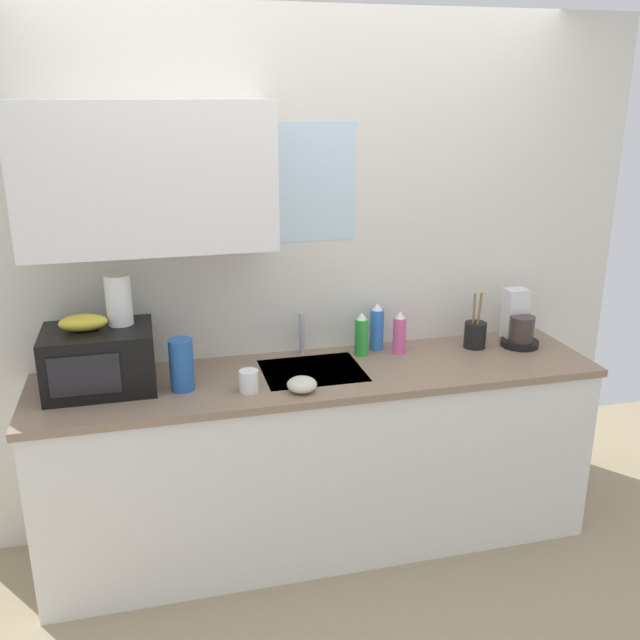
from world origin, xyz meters
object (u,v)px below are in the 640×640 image
(small_bowl, at_px, (302,384))
(mug_white, at_px, (249,381))
(coffee_maker, at_px, (518,325))
(banana_bunch, at_px, (83,323))
(dish_soap_bottle_green, at_px, (361,335))
(utensil_crock, at_px, (475,334))
(paper_towel_roll, at_px, (119,300))
(dish_soap_bottle_blue, at_px, (377,328))
(cereal_canister, at_px, (182,365))
(dish_soap_bottle_pink, at_px, (399,333))
(microwave, at_px, (99,359))

(small_bowl, bearing_deg, mug_white, 164.74)
(coffee_maker, distance_m, mug_white, 1.44)
(banana_bunch, distance_m, dish_soap_bottle_green, 1.29)
(utensil_crock, bearing_deg, paper_towel_roll, -179.33)
(utensil_crock, bearing_deg, dish_soap_bottle_blue, 168.80)
(cereal_canister, relative_size, small_bowl, 1.76)
(dish_soap_bottle_green, bearing_deg, paper_towel_roll, -176.96)
(dish_soap_bottle_green, relative_size, small_bowl, 1.67)
(paper_towel_roll, relative_size, small_bowl, 1.69)
(coffee_maker, bearing_deg, dish_soap_bottle_pink, 176.98)
(microwave, xyz_separation_m, dish_soap_bottle_green, (1.22, 0.11, -0.03))
(cereal_canister, distance_m, utensil_crock, 1.47)
(dish_soap_bottle_green, bearing_deg, microwave, -174.79)
(cereal_canister, distance_m, mug_white, 0.30)
(banana_bunch, height_order, dish_soap_bottle_blue, banana_bunch)
(small_bowl, bearing_deg, paper_towel_roll, 157.79)
(microwave, bearing_deg, coffee_maker, 1.69)
(dish_soap_bottle_green, relative_size, dish_soap_bottle_pink, 1.02)
(coffee_maker, distance_m, dish_soap_bottle_pink, 0.63)
(coffee_maker, height_order, cereal_canister, coffee_maker)
(coffee_maker, height_order, small_bowl, coffee_maker)
(coffee_maker, height_order, dish_soap_bottle_green, coffee_maker)
(cereal_canister, xyz_separation_m, small_bowl, (0.49, -0.15, -0.08))
(dish_soap_bottle_green, xyz_separation_m, utensil_crock, (0.59, -0.04, -0.03))
(dish_soap_bottle_green, distance_m, mug_white, 0.67)
(paper_towel_roll, distance_m, coffee_maker, 1.95)
(coffee_maker, relative_size, mug_white, 2.95)
(mug_white, bearing_deg, banana_bunch, 164.05)
(utensil_crock, xyz_separation_m, small_bowl, (-0.97, -0.32, -0.04))
(paper_towel_roll, height_order, cereal_canister, paper_towel_roll)
(paper_towel_roll, xyz_separation_m, cereal_canister, (0.24, -0.15, -0.27))
(dish_soap_bottle_pink, bearing_deg, paper_towel_roll, -178.18)
(dish_soap_bottle_blue, bearing_deg, utensil_crock, -11.20)
(banana_bunch, height_order, cereal_canister, banana_bunch)
(coffee_maker, xyz_separation_m, dish_soap_bottle_pink, (-0.63, 0.03, -0.00))
(paper_towel_roll, height_order, dish_soap_bottle_green, paper_towel_roll)
(cereal_canister, height_order, utensil_crock, utensil_crock)
(dish_soap_bottle_green, relative_size, dish_soap_bottle_blue, 0.90)
(banana_bunch, xyz_separation_m, paper_towel_roll, (0.15, 0.05, 0.08))
(dish_soap_bottle_pink, distance_m, small_bowl, 0.67)
(cereal_canister, height_order, mug_white, cereal_canister)
(paper_towel_roll, xyz_separation_m, dish_soap_bottle_blue, (1.21, 0.12, -0.27))
(coffee_maker, distance_m, dish_soap_bottle_blue, 0.73)
(coffee_maker, bearing_deg, banana_bunch, -178.40)
(paper_towel_roll, relative_size, dish_soap_bottle_blue, 0.91)
(dish_soap_bottle_blue, relative_size, dish_soap_bottle_pink, 1.12)
(coffee_maker, distance_m, utensil_crock, 0.23)
(microwave, relative_size, mug_white, 4.84)
(microwave, bearing_deg, small_bowl, -16.56)
(dish_soap_bottle_blue, xyz_separation_m, dish_soap_bottle_pink, (0.09, -0.08, -0.01))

